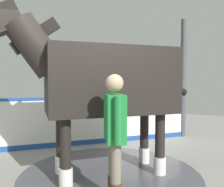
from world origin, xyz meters
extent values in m
cube|color=gray|center=(0.00, 0.00, -0.01)|extent=(16.00, 16.00, 0.02)
cylinder|color=#4C4C54|center=(0.38, -0.14, 0.00)|extent=(2.97, 2.97, 0.00)
cube|color=white|center=(1.79, 1.09, 0.55)|extent=(3.64, 4.13, 1.10)
cube|color=#1E4C99|center=(1.79, 1.09, 1.13)|extent=(3.65, 4.15, 0.06)
cube|color=#1E4C99|center=(1.79, 1.09, 0.06)|extent=(3.64, 4.14, 0.12)
cylinder|color=#4C4C51|center=(3.60, -0.96, 1.59)|extent=(0.16, 0.16, 3.19)
cube|color=black|center=(0.38, -0.14, 1.54)|extent=(2.11, 2.20, 1.04)
cylinder|color=black|center=(-0.34, 0.24, 0.51)|extent=(0.16, 0.16, 1.02)
cylinder|color=silver|center=(-0.34, 0.24, 0.14)|extent=(0.20, 0.20, 0.29)
cylinder|color=black|center=(0.09, 0.62, 0.51)|extent=(0.16, 0.16, 1.02)
cylinder|color=silver|center=(0.09, 0.62, 0.14)|extent=(0.20, 0.20, 0.29)
cylinder|color=black|center=(0.67, -0.91, 0.51)|extent=(0.16, 0.16, 1.02)
cylinder|color=silver|center=(0.67, -0.91, 0.14)|extent=(0.20, 0.20, 0.29)
cylinder|color=black|center=(1.10, -0.53, 0.51)|extent=(0.16, 0.16, 1.02)
cylinder|color=silver|center=(1.10, -0.53, 0.14)|extent=(0.20, 0.20, 0.29)
cylinder|color=black|center=(-0.38, 0.72, 2.04)|extent=(0.92, 0.95, 0.95)
cube|color=black|center=(-0.38, 0.72, 2.19)|extent=(0.52, 0.58, 0.58)
cube|color=black|center=(-0.68, 1.06, 2.38)|extent=(0.64, 0.67, 0.56)
cylinder|color=black|center=(1.11, -0.98, 1.44)|extent=(0.55, 0.60, 0.35)
cylinder|color=slate|center=(-0.41, -0.52, 0.56)|extent=(0.13, 0.13, 0.48)
cylinder|color=slate|center=(-0.59, -0.63, 0.56)|extent=(0.13, 0.13, 0.48)
cube|color=#1E7F38|center=(-0.50, -0.58, 1.09)|extent=(0.52, 0.43, 0.57)
cylinder|color=#1E7F38|center=(-0.25, -0.43, 1.10)|extent=(0.09, 0.09, 0.54)
cylinder|color=#1E7F38|center=(-0.75, -0.72, 1.10)|extent=(0.09, 0.09, 0.54)
sphere|color=tan|center=(-0.50, -0.58, 1.51)|extent=(0.22, 0.22, 0.22)
camera|label=1|loc=(-3.17, -1.65, 1.55)|focal=38.08mm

